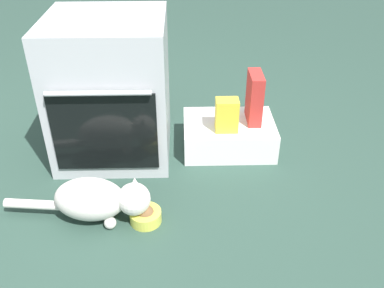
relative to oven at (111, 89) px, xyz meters
The scene contains 7 objects.
ground 0.62m from the oven, 93.75° to the right, with size 8.00×8.00×0.00m, color #284238.
oven is the anchor object (origin of this frame).
pantry_cabinet 0.70m from the oven, ahead, with size 0.51×0.36×0.17m, color white.
food_bowl 0.73m from the oven, 71.67° to the right, with size 0.14×0.14×0.09m.
cat 0.65m from the oven, 90.64° to the right, with size 0.68×0.23×0.22m.
snack_bag 0.63m from the oven, ahead, with size 0.12×0.09×0.18m, color yellow.
cereal_box 0.78m from the oven, ahead, with size 0.07×0.18×0.28m, color #B72D28.
Camera 1 is at (0.41, -1.56, 1.35)m, focal length 39.58 mm.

